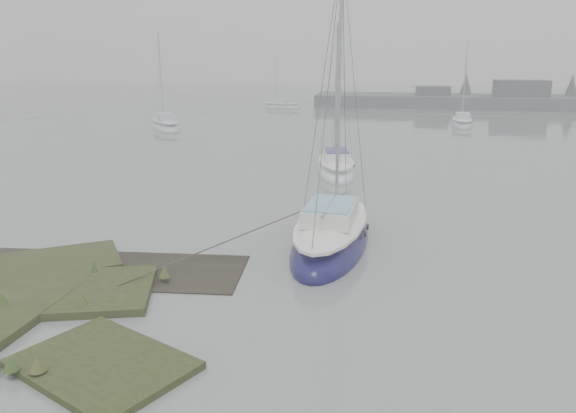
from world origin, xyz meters
The scene contains 6 objects.
ground centered at (0.00, 30.00, 0.00)m, with size 160.00×160.00×0.00m, color slate.
sailboat_main centered at (4.21, 8.00, 0.31)m, with size 2.67×7.27×10.13m.
sailboat_white centered at (3.00, 19.87, 0.26)m, with size 3.09×6.30×8.52m.
sailboat_far_a centered at (-13.46, 35.46, 0.27)m, with size 5.25×6.26×8.77m.
sailboat_far_b centered at (11.76, 42.65, 0.24)m, with size 1.94×5.49×7.69m.
sailboat_far_c centered at (-7.57, 56.02, 0.21)m, with size 4.98×2.36×6.75m.
Camera 1 is at (6.26, -9.84, 6.26)m, focal length 35.00 mm.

